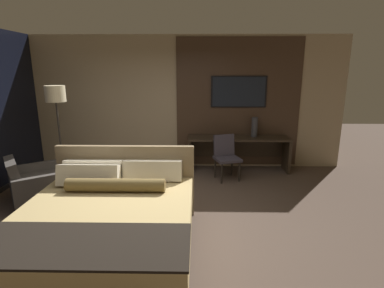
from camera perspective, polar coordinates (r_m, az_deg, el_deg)
The scene contains 9 objects.
ground_plane at distance 4.40m, azimuth -5.56°, elevation -14.58°, with size 16.00×16.00×0.00m, color #4C3D33.
wall_back_tv_panel at distance 6.48m, azimuth -1.47°, elevation 7.79°, with size 7.20×0.09×2.80m.
bed at distance 3.72m, azimuth -15.85°, elevation -14.81°, with size 1.97×2.17×1.05m.
desk at distance 6.40m, azimuth 8.76°, elevation -0.57°, with size 2.11×0.54×0.73m.
tv at distance 6.43m, azimuth 8.89°, elevation 9.81°, with size 1.16×0.04×0.65m.
desk_chair at distance 5.89m, azimuth 6.44°, elevation -1.78°, with size 0.56×0.56×0.86m.
armchair_by_window at distance 5.57m, azimuth -27.33°, elevation -7.05°, with size 1.18×1.19×0.75m.
floor_lamp at distance 5.78m, azimuth -24.46°, elevation 7.23°, with size 0.34×0.34×1.83m.
vase_tall at distance 6.41m, azimuth 11.81°, elevation 3.19°, with size 0.13×0.13×0.41m.
Camera 1 is at (0.48, -3.84, 2.10)m, focal length 28.00 mm.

